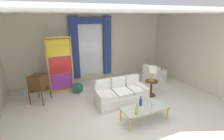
# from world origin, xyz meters

# --- Properties ---
(ground_plane) EXTENTS (16.00, 16.00, 0.00)m
(ground_plane) POSITION_xyz_m (0.00, 0.00, 0.00)
(ground_plane) COLOR white
(wall_rear) EXTENTS (8.00, 0.12, 3.00)m
(wall_rear) POSITION_xyz_m (0.00, 3.06, 1.50)
(wall_rear) COLOR beige
(wall_rear) RESTS_ON ground
(wall_right) EXTENTS (0.12, 7.00, 3.00)m
(wall_right) POSITION_xyz_m (3.66, 0.60, 1.50)
(wall_right) COLOR beige
(wall_right) RESTS_ON ground
(ceiling_slab) EXTENTS (8.00, 7.60, 0.04)m
(ceiling_slab) POSITION_xyz_m (0.00, 0.80, 3.02)
(ceiling_slab) COLOR white
(curtained_window) EXTENTS (2.00, 0.17, 2.70)m
(curtained_window) POSITION_xyz_m (-0.08, 2.89, 1.74)
(curtained_window) COLOR white
(curtained_window) RESTS_ON ground
(couch_white_long) EXTENTS (1.78, 0.96, 0.86)m
(couch_white_long) POSITION_xyz_m (0.11, 0.41, 0.30)
(couch_white_long) COLOR white
(couch_white_long) RESTS_ON ground
(coffee_table) EXTENTS (1.35, 0.61, 0.41)m
(coffee_table) POSITION_xyz_m (0.26, -0.88, 0.37)
(coffee_table) COLOR silver
(coffee_table) RESTS_ON ground
(bottle_blue_decanter) EXTENTS (0.06, 0.06, 0.34)m
(bottle_blue_decanter) POSITION_xyz_m (0.29, -1.04, 0.55)
(bottle_blue_decanter) COLOR silver
(bottle_blue_decanter) RESTS_ON coffee_table
(bottle_crystal_tall) EXTENTS (0.07, 0.07, 0.33)m
(bottle_crystal_tall) POSITION_xyz_m (-0.15, -1.08, 0.55)
(bottle_crystal_tall) COLOR gold
(bottle_crystal_tall) RESTS_ON coffee_table
(bottle_amber_squat) EXTENTS (0.11, 0.11, 0.24)m
(bottle_amber_squat) POSITION_xyz_m (0.45, -0.86, 0.49)
(bottle_amber_squat) COLOR silver
(bottle_amber_squat) RESTS_ON coffee_table
(bottle_ruby_flask) EXTENTS (0.08, 0.08, 0.29)m
(bottle_ruby_flask) POSITION_xyz_m (0.21, -0.72, 0.53)
(bottle_ruby_flask) COLOR navy
(bottle_ruby_flask) RESTS_ON coffee_table
(vintage_tv) EXTENTS (0.75, 0.77, 1.35)m
(vintage_tv) POSITION_xyz_m (-2.44, 1.60, 0.73)
(vintage_tv) COLOR brown
(vintage_tv) RESTS_ON ground
(armchair_white) EXTENTS (1.04, 1.03, 0.80)m
(armchair_white) POSITION_xyz_m (2.42, 1.48, 0.29)
(armchair_white) COLOR white
(armchair_white) RESTS_ON ground
(stained_glass_divider) EXTENTS (0.95, 0.05, 2.20)m
(stained_glass_divider) POSITION_xyz_m (-1.60, 2.10, 1.06)
(stained_glass_divider) COLOR gold
(stained_glass_divider) RESTS_ON ground
(peacock_figurine) EXTENTS (0.44, 0.60, 0.50)m
(peacock_figurine) POSITION_xyz_m (-1.06, 1.65, 0.22)
(peacock_figurine) COLOR beige
(peacock_figurine) RESTS_ON ground
(round_side_table) EXTENTS (0.48, 0.48, 0.59)m
(round_side_table) POSITION_xyz_m (1.41, 0.35, 0.36)
(round_side_table) COLOR brown
(round_side_table) RESTS_ON ground
(table_lamp_brass) EXTENTS (0.32, 0.32, 0.57)m
(table_lamp_brass) POSITION_xyz_m (1.41, 0.35, 1.03)
(table_lamp_brass) COLOR #B29338
(table_lamp_brass) RESTS_ON round_side_table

